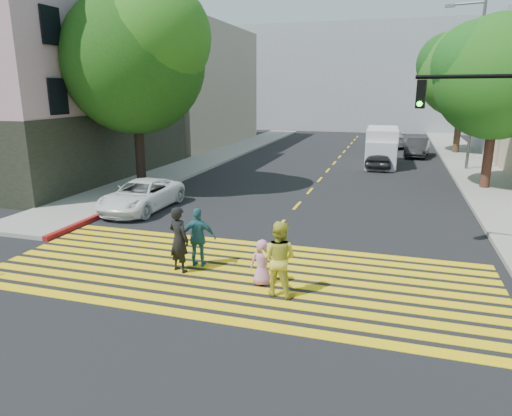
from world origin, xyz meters
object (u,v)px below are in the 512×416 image
at_px(pedestrian_extra, 198,238).
at_px(silver_car, 393,139).
at_px(dark_car_near, 379,157).
at_px(pedestrian_woman, 279,258).
at_px(white_sedan, 141,195).
at_px(pedestrian_man, 179,240).
at_px(tree_left, 135,54).
at_px(tree_right_far, 466,68).
at_px(tree_right_near, 501,71).
at_px(white_van, 381,148).
at_px(pedestrian_child, 262,262).
at_px(dark_car_parked, 417,147).

relative_size(pedestrian_extra, silver_car, 0.35).
bearing_deg(dark_car_near, pedestrian_woman, 85.98).
xyz_separation_m(white_sedan, dark_car_near, (8.87, 13.45, 0.07)).
distance_m(pedestrian_woman, white_sedan, 9.50).
bearing_deg(pedestrian_man, white_sedan, -29.24).
height_order(tree_left, tree_right_far, tree_left).
distance_m(tree_right_far, pedestrian_extra, 28.67).
height_order(tree_right_near, pedestrian_man, tree_right_near).
bearing_deg(pedestrian_extra, dark_car_near, -112.67).
relative_size(tree_right_near, tree_right_far, 0.89).
xyz_separation_m(silver_car, white_van, (-0.59, -10.27, 0.44)).
distance_m(pedestrian_child, dark_car_parked, 25.34).
distance_m(tree_left, tree_right_far, 24.32).
distance_m(pedestrian_man, white_van, 20.43).
bearing_deg(pedestrian_woman, tree_right_far, -96.21).
bearing_deg(pedestrian_child, white_van, -112.40).
relative_size(dark_car_near, white_van, 0.79).
height_order(pedestrian_extra, silver_car, pedestrian_extra).
xyz_separation_m(pedestrian_child, silver_car, (2.75, 30.37, 0.09)).
relative_size(pedestrian_woman, silver_car, 0.39).
bearing_deg(tree_right_near, pedestrian_woman, -115.58).
xyz_separation_m(pedestrian_man, white_sedan, (-4.39, 5.46, -0.30)).
height_order(tree_left, pedestrian_woman, tree_left).
relative_size(tree_left, tree_right_far, 1.01).
xyz_separation_m(tree_right_near, tree_right_far, (0.10, 13.24, 0.67)).
bearing_deg(pedestrian_man, pedestrian_woman, -169.89).
bearing_deg(dark_car_parked, pedestrian_woman, -91.69).
relative_size(tree_right_near, dark_car_near, 2.08).
xyz_separation_m(tree_right_near, white_sedan, (-14.17, -8.28, -5.02)).
relative_size(tree_right_far, pedestrian_woman, 5.07).
relative_size(pedestrian_man, white_sedan, 0.42).
relative_size(tree_left, pedestrian_child, 7.94).
bearing_deg(pedestrian_woman, tree_left, -37.73).
distance_m(pedestrian_child, white_sedan, 8.81).
height_order(dark_car_near, dark_car_parked, dark_car_near).
bearing_deg(dark_car_near, white_sedan, 57.16).
height_order(pedestrian_child, pedestrian_extra, pedestrian_extra).
bearing_deg(pedestrian_extra, pedestrian_man, 45.56).
bearing_deg(dark_car_near, tree_right_near, 136.31).
bearing_deg(tree_right_near, pedestrian_child, -117.99).
xyz_separation_m(pedestrian_child, white_van, (2.16, 20.10, 0.53)).
distance_m(white_sedan, dark_car_parked, 22.36).
bearing_deg(pedestrian_extra, dark_car_parked, -115.22).
xyz_separation_m(pedestrian_woman, silver_car, (2.22, 30.80, -0.23)).
xyz_separation_m(tree_right_near, white_van, (-5.24, 6.18, -4.50)).
relative_size(tree_right_near, pedestrian_child, 7.00).
xyz_separation_m(pedestrian_man, dark_car_near, (4.47, 18.91, -0.23)).
xyz_separation_m(pedestrian_woman, pedestrian_extra, (-2.57, 1.11, -0.08)).
relative_size(pedestrian_child, pedestrian_extra, 0.71).
relative_size(tree_right_far, pedestrian_man, 5.13).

